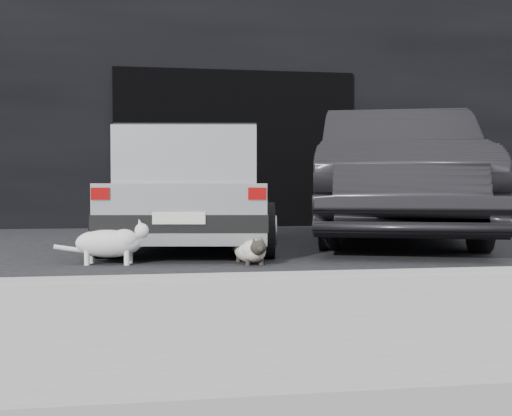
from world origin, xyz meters
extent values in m
plane|color=black|center=(0.00, 0.00, 0.00)|extent=(80.00, 80.00, 0.00)
cube|color=black|center=(1.00, 6.00, 2.50)|extent=(34.00, 4.00, 5.00)
cube|color=black|center=(1.00, 3.99, 1.30)|extent=(4.00, 0.10, 2.60)
cube|color=gray|center=(1.00, -2.60, 0.06)|extent=(18.00, 0.25, 0.12)
cube|color=gray|center=(1.00, -3.80, 0.06)|extent=(18.00, 2.20, 0.11)
cube|color=#B3B6B8|center=(0.11, 0.68, 0.43)|extent=(2.05, 3.64, 0.55)
cube|color=#B3B6B8|center=(0.08, 0.50, 0.98)|extent=(1.69, 2.48, 0.55)
cube|color=black|center=(0.08, 0.50, 0.98)|extent=(1.69, 2.39, 0.44)
cube|color=black|center=(-0.15, -0.96, 0.35)|extent=(1.56, 0.38, 0.16)
cube|color=black|center=(0.37, 2.32, 0.35)|extent=(1.56, 0.38, 0.16)
cube|color=silver|center=(-0.16, -1.04, 0.41)|extent=(0.46, 0.09, 0.11)
cube|color=#8C0707|center=(-0.83, -0.93, 0.62)|extent=(0.16, 0.05, 0.11)
cube|color=#8C0707|center=(0.52, -1.14, 0.62)|extent=(0.16, 0.05, 0.11)
cube|color=black|center=(0.08, 0.50, 1.27)|extent=(1.66, 2.25, 0.03)
cylinder|color=black|center=(-0.82, -0.43, 0.26)|extent=(0.27, 0.55, 0.53)
cylinder|color=slate|center=(-0.93, -0.41, 0.26)|extent=(0.06, 0.29, 0.29)
cylinder|color=black|center=(0.66, -0.66, 0.26)|extent=(0.27, 0.55, 0.53)
cylinder|color=slate|center=(0.77, -0.68, 0.26)|extent=(0.06, 0.29, 0.29)
cylinder|color=black|center=(-0.44, 1.97, 0.26)|extent=(0.27, 0.55, 0.53)
cylinder|color=slate|center=(-0.55, 1.99, 0.26)|extent=(0.06, 0.29, 0.29)
cylinder|color=black|center=(1.04, 1.74, 0.26)|extent=(0.27, 0.55, 0.53)
cylinder|color=slate|center=(1.14, 1.72, 0.26)|extent=(0.06, 0.29, 0.29)
imported|color=black|center=(2.68, 1.12, 0.83)|extent=(3.28, 5.35, 1.67)
ellipsoid|color=beige|center=(0.46, -1.04, 0.11)|extent=(0.32, 0.52, 0.19)
ellipsoid|color=beige|center=(0.48, -1.16, 0.13)|extent=(0.24, 0.24, 0.18)
ellipsoid|color=black|center=(0.50, -1.29, 0.16)|extent=(0.16, 0.14, 0.13)
sphere|color=black|center=(0.51, -1.35, 0.16)|extent=(0.06, 0.06, 0.06)
cone|color=black|center=(0.53, -1.27, 0.22)|extent=(0.05, 0.06, 0.07)
cone|color=black|center=(0.46, -1.28, 0.22)|extent=(0.05, 0.06, 0.07)
cylinder|color=black|center=(0.55, -1.18, 0.03)|extent=(0.04, 0.04, 0.06)
cylinder|color=black|center=(0.42, -1.19, 0.03)|extent=(0.04, 0.04, 0.06)
cylinder|color=black|center=(0.50, -0.89, 0.03)|extent=(0.04, 0.04, 0.06)
cylinder|color=black|center=(0.38, -0.91, 0.03)|extent=(0.04, 0.04, 0.06)
cylinder|color=black|center=(0.43, -0.78, 0.07)|extent=(0.16, 0.26, 0.08)
ellipsoid|color=silver|center=(-0.76, -0.89, 0.19)|extent=(0.62, 0.38, 0.25)
ellipsoid|color=silver|center=(-0.62, -0.91, 0.21)|extent=(0.29, 0.29, 0.21)
ellipsoid|color=silver|center=(-0.47, -0.94, 0.30)|extent=(0.17, 0.19, 0.15)
sphere|color=silver|center=(-0.40, -0.95, 0.29)|extent=(0.07, 0.07, 0.07)
cone|color=silver|center=(-0.48, -0.89, 0.37)|extent=(0.08, 0.06, 0.08)
cone|color=silver|center=(-0.49, -0.98, 0.37)|extent=(0.08, 0.06, 0.08)
cylinder|color=silver|center=(-0.58, -0.85, 0.07)|extent=(0.05, 0.05, 0.15)
cylinder|color=silver|center=(-0.60, -0.99, 0.07)|extent=(0.05, 0.05, 0.15)
cylinder|color=silver|center=(-0.92, -0.79, 0.07)|extent=(0.05, 0.05, 0.15)
cylinder|color=silver|center=(-0.94, -0.94, 0.07)|extent=(0.05, 0.05, 0.15)
cylinder|color=silver|center=(-1.07, -0.84, 0.13)|extent=(0.32, 0.10, 0.10)
ellipsoid|color=gray|center=(-0.87, -0.90, 0.21)|extent=(0.23, 0.19, 0.11)
camera|label=1|loc=(-0.39, -6.61, 0.69)|focal=45.00mm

